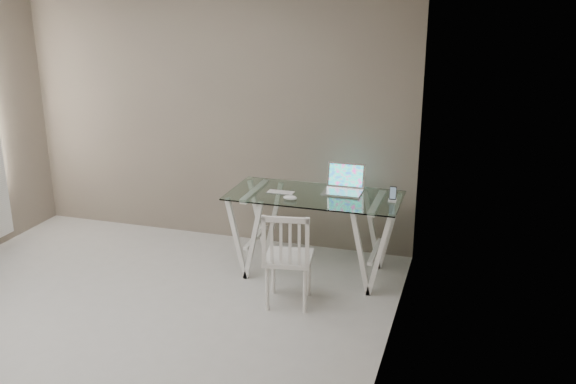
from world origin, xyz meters
name	(u,v)px	position (x,y,z in m)	size (l,w,h in m)	color
room	(67,110)	(-0.06, 0.02, 1.72)	(4.50, 4.52, 2.71)	#B0AEA9
desk	(314,233)	(1.18, 1.64, 0.38)	(1.50, 0.70, 0.75)	silver
chair	(287,255)	(1.14, 0.96, 0.45)	(0.43, 0.43, 0.82)	white
laptop	(344,185)	(1.40, 1.82, 0.80)	(0.34, 0.28, 0.24)	silver
keyboard	(281,192)	(0.88, 1.61, 0.75)	(0.25, 0.11, 0.01)	silver
mouse	(290,198)	(1.02, 1.44, 0.77)	(0.12, 0.07, 0.04)	white
phone_dock	(393,197)	(1.86, 1.66, 0.78)	(0.07, 0.07, 0.13)	white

